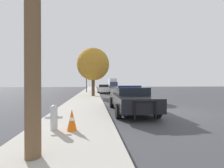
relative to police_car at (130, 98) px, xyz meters
The scene contains 10 objects.
ground_plane 2.39m from the police_car, ahead, with size 110.00×110.00×0.00m, color #3D3D42.
sidewalk_left 2.98m from the police_car, behind, with size 3.00×110.00×0.13m.
police_car is the anchor object (origin of this frame).
fire_hydrant 4.84m from the police_car, 135.07° to the right, with size 0.55×0.24×0.82m.
traffic_light 17.70m from the police_car, 96.27° to the left, with size 3.91×0.35×5.48m.
car_background_midblock 16.35m from the police_car, 91.81° to the left, with size 2.14×4.70×1.41m.
box_truck 42.67m from the police_car, 84.26° to the left, with size 2.91×7.82×3.15m.
tree_sidewalk_mid 19.01m from the police_car, 97.10° to the left, with size 4.17×4.17×6.78m.
tree_sidewalk_near 10.25m from the police_car, 103.13° to the left, with size 3.88×3.88×5.72m.
traffic_cone 4.56m from the police_car, 128.44° to the right, with size 0.32×0.32×0.70m.
Camera 1 is at (-4.34, -8.19, 1.68)m, focal length 24.00 mm.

